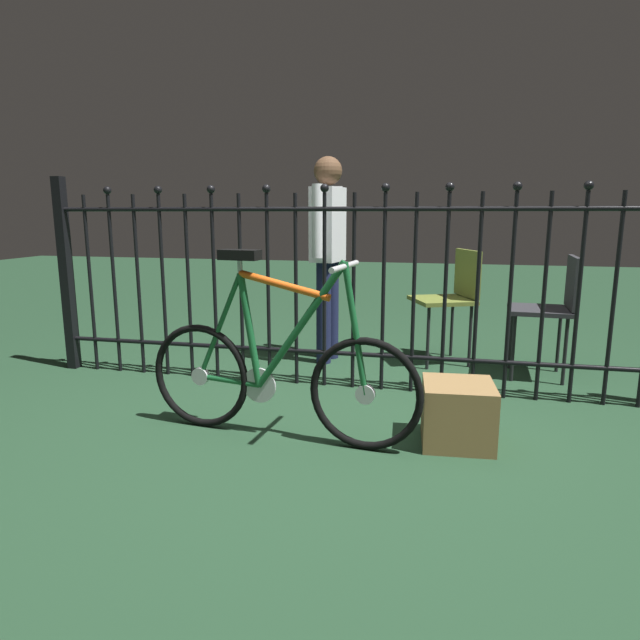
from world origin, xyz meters
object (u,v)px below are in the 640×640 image
at_px(bicycle, 278,372).
at_px(chair_charcoal, 552,303).
at_px(display_crate, 458,413).
at_px(person_visitor, 328,243).
at_px(chair_olive, 452,293).

xyz_separation_m(bicycle, chair_charcoal, (1.51, 1.39, 0.18)).
xyz_separation_m(bicycle, display_crate, (0.88, 0.12, -0.19)).
height_order(chair_charcoal, person_visitor, person_visitor).
bearing_deg(chair_charcoal, display_crate, -116.41).
bearing_deg(display_crate, person_visitor, 124.56).
bearing_deg(person_visitor, bicycle, -87.52).
relative_size(bicycle, person_visitor, 0.95).
distance_m(chair_charcoal, display_crate, 1.46).
bearing_deg(chair_charcoal, bicycle, -137.28).
bearing_deg(chair_olive, person_visitor, -170.20).
distance_m(chair_olive, chair_charcoal, 0.70).
height_order(bicycle, person_visitor, person_visitor).
bearing_deg(person_visitor, display_crate, -55.44).
relative_size(chair_charcoal, display_crate, 2.48).
distance_m(person_visitor, display_crate, 1.82).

